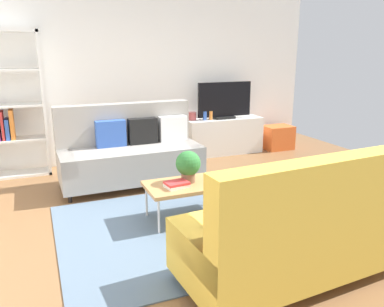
# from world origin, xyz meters

# --- Properties ---
(ground_plane) EXTENTS (7.68, 7.68, 0.00)m
(ground_plane) POSITION_xyz_m (0.00, 0.00, 0.00)
(ground_plane) COLOR brown
(wall_far) EXTENTS (6.40, 0.12, 2.90)m
(wall_far) POSITION_xyz_m (0.00, 2.80, 1.45)
(wall_far) COLOR white
(wall_far) RESTS_ON ground_plane
(area_rug) EXTENTS (2.90, 2.20, 0.01)m
(area_rug) POSITION_xyz_m (-0.08, -0.13, 0.01)
(area_rug) COLOR slate
(area_rug) RESTS_ON ground_plane
(couch_beige) EXTENTS (1.91, 0.87, 1.10)m
(couch_beige) POSITION_xyz_m (-0.42, 1.49, 0.45)
(couch_beige) COLOR gray
(couch_beige) RESTS_ON ground_plane
(couch_green) EXTENTS (1.95, 0.97, 1.10)m
(couch_green) POSITION_xyz_m (0.26, -1.35, 0.45)
(couch_green) COLOR gold
(couch_green) RESTS_ON ground_plane
(coffee_table) EXTENTS (1.10, 0.56, 0.42)m
(coffee_table) POSITION_xyz_m (-0.03, 0.07, 0.39)
(coffee_table) COLOR #B7844C
(coffee_table) RESTS_ON ground_plane
(tv_console) EXTENTS (1.40, 0.44, 0.64)m
(tv_console) POSITION_xyz_m (1.51, 2.46, 0.32)
(tv_console) COLOR silver
(tv_console) RESTS_ON ground_plane
(tv) EXTENTS (1.00, 0.20, 0.64)m
(tv) POSITION_xyz_m (1.51, 2.44, 0.95)
(tv) COLOR black
(tv) RESTS_ON tv_console
(bookshelf) EXTENTS (1.10, 0.36, 2.10)m
(bookshelf) POSITION_xyz_m (-2.03, 2.48, 0.98)
(bookshelf) COLOR white
(bookshelf) RESTS_ON ground_plane
(storage_trunk) EXTENTS (0.52, 0.40, 0.44)m
(storage_trunk) POSITION_xyz_m (2.61, 2.36, 0.22)
(storage_trunk) COLOR orange
(storage_trunk) RESTS_ON ground_plane
(potted_plant) EXTENTS (0.27, 0.27, 0.35)m
(potted_plant) POSITION_xyz_m (-0.10, 0.11, 0.62)
(potted_plant) COLOR brown
(potted_plant) RESTS_ON coffee_table
(table_book_0) EXTENTS (0.27, 0.22, 0.03)m
(table_book_0) POSITION_xyz_m (-0.27, 0.01, 0.44)
(table_book_0) COLOR silver
(table_book_0) RESTS_ON coffee_table
(table_book_1) EXTENTS (0.26, 0.21, 0.03)m
(table_book_1) POSITION_xyz_m (-0.27, 0.01, 0.47)
(table_book_1) COLOR red
(table_book_1) RESTS_ON table_book_0
(vase_0) EXTENTS (0.13, 0.13, 0.14)m
(vase_0) POSITION_xyz_m (0.93, 2.51, 0.71)
(vase_0) COLOR #B24C4C
(vase_0) RESTS_ON tv_console
(bottle_0) EXTENTS (0.06, 0.06, 0.15)m
(bottle_0) POSITION_xyz_m (1.12, 2.42, 0.72)
(bottle_0) COLOR #3359B2
(bottle_0) RESTS_ON tv_console
(bottle_1) EXTENTS (0.06, 0.06, 0.15)m
(bottle_1) POSITION_xyz_m (1.24, 2.42, 0.72)
(bottle_1) COLOR orange
(bottle_1) RESTS_ON tv_console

